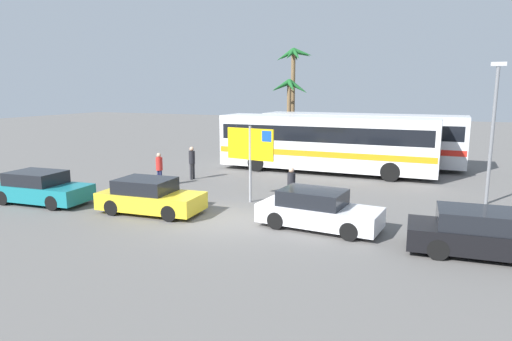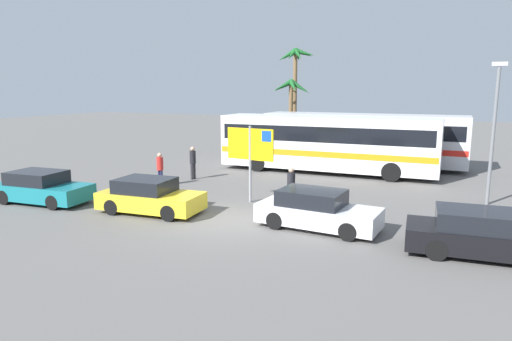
# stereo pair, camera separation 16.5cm
# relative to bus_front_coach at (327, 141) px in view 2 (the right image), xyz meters

# --- Properties ---
(ground) EXTENTS (120.00, 120.00, 0.00)m
(ground) POSITION_rel_bus_front_coach_xyz_m (-0.95, -10.85, -1.78)
(ground) COLOR #605E5B
(bus_front_coach) EXTENTS (12.07, 2.64, 3.17)m
(bus_front_coach) POSITION_rel_bus_front_coach_xyz_m (0.00, 0.00, 0.00)
(bus_front_coach) COLOR white
(bus_front_coach) RESTS_ON ground
(bus_rear_coach) EXTENTS (12.07, 2.64, 3.17)m
(bus_rear_coach) POSITION_rel_bus_front_coach_xyz_m (1.38, 3.22, 0.00)
(bus_rear_coach) COLOR silver
(bus_rear_coach) RESTS_ON ground
(ferry_sign) EXTENTS (2.19, 0.38, 3.20)m
(ferry_sign) POSITION_rel_bus_front_coach_xyz_m (-1.07, -7.96, 0.54)
(ferry_sign) COLOR gray
(ferry_sign) RESTS_ON ground
(car_yellow) EXTENTS (4.05, 1.98, 1.32)m
(car_yellow) POSITION_rel_bus_front_coach_xyz_m (-3.97, -11.01, -1.15)
(car_yellow) COLOR yellow
(car_yellow) RESTS_ON ground
(car_black) EXTENTS (4.53, 2.02, 1.32)m
(car_black) POSITION_rel_bus_front_coach_xyz_m (7.56, -11.02, -1.15)
(car_black) COLOR black
(car_black) RESTS_ON ground
(car_white) EXTENTS (4.22, 2.00, 1.32)m
(car_white) POSITION_rel_bus_front_coach_xyz_m (2.45, -10.39, -1.15)
(car_white) COLOR silver
(car_white) RESTS_ON ground
(car_teal) EXTENTS (4.19, 2.00, 1.32)m
(car_teal) POSITION_rel_bus_front_coach_xyz_m (-9.07, -11.54, -1.15)
(car_teal) COLOR #19757F
(car_teal) RESTS_ON ground
(pedestrian_near_sign) EXTENTS (0.32, 0.32, 1.63)m
(pedestrian_near_sign) POSITION_rel_bus_front_coach_xyz_m (0.73, -8.10, -0.83)
(pedestrian_near_sign) COLOR #2D2D33
(pedestrian_near_sign) RESTS_ON ground
(pedestrian_crossing_lot) EXTENTS (0.32, 0.32, 1.73)m
(pedestrian_crossing_lot) POSITION_rel_bus_front_coach_xyz_m (-5.90, -4.71, -0.76)
(pedestrian_crossing_lot) COLOR #2D2D33
(pedestrian_crossing_lot) RESTS_ON ground
(pedestrian_by_bus) EXTENTS (0.32, 0.32, 1.64)m
(pedestrian_by_bus) POSITION_rel_bus_front_coach_xyz_m (-6.48, -6.80, -0.82)
(pedestrian_by_bus) COLOR #1E2347
(pedestrian_by_bus) RESTS_ON ground
(lamp_post_right_side) EXTENTS (0.56, 0.20, 5.73)m
(lamp_post_right_side) POSITION_rel_bus_front_coach_xyz_m (7.98, -4.40, 1.40)
(lamp_post_right_side) COLOR slate
(lamp_post_right_side) RESTS_ON ground
(palm_tree_seaside) EXTENTS (3.06, 3.00, 5.42)m
(palm_tree_seaside) POSITION_rel_bus_front_coach_xyz_m (-4.78, 7.55, 2.58)
(palm_tree_seaside) COLOR brown
(palm_tree_seaside) RESTS_ON ground
(palm_tree_inland) EXTENTS (2.92, 2.90, 7.81)m
(palm_tree_inland) POSITION_rel_bus_front_coach_xyz_m (-5.01, 9.15, 4.54)
(palm_tree_inland) COLOR brown
(palm_tree_inland) RESTS_ON ground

